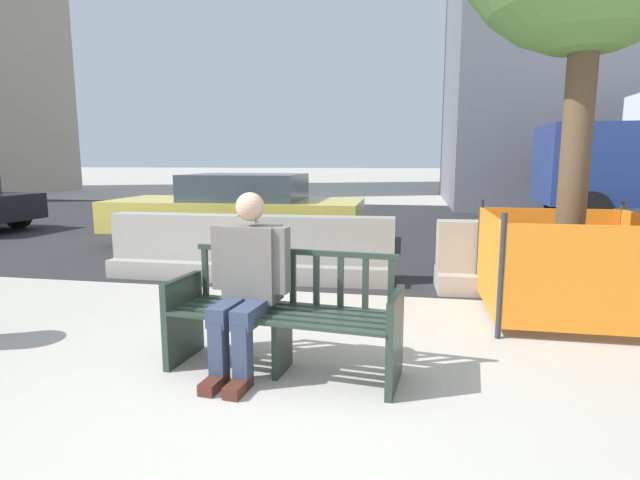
% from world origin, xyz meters
% --- Properties ---
extents(ground_plane, '(200.00, 200.00, 0.00)m').
position_xyz_m(ground_plane, '(0.00, 0.00, 0.00)').
color(ground_plane, '#ADA89E').
extents(street_asphalt, '(120.00, 12.00, 0.01)m').
position_xyz_m(street_asphalt, '(0.00, 8.70, 0.00)').
color(street_asphalt, '#28282B').
rests_on(street_asphalt, ground).
extents(street_bench, '(1.74, 0.70, 0.88)m').
position_xyz_m(street_bench, '(-0.18, 0.48, 0.40)').
color(street_bench, '#28382D').
rests_on(street_bench, ground).
extents(seated_person, '(0.59, 0.75, 1.31)m').
position_xyz_m(seated_person, '(-0.45, 0.45, 0.69)').
color(seated_person, '#66605B').
rests_on(seated_person, ground).
extents(jersey_barrier_centre, '(2.02, 0.75, 0.84)m').
position_xyz_m(jersey_barrier_centre, '(-0.49, 3.27, 0.34)').
color(jersey_barrier_centre, gray).
rests_on(jersey_barrier_centre, ground).
extents(jersey_barrier_left, '(2.00, 0.68, 0.84)m').
position_xyz_m(jersey_barrier_left, '(-2.24, 3.22, 0.34)').
color(jersey_barrier_left, '#9E998E').
rests_on(jersey_barrier_left, ground).
extents(jersey_barrier_right, '(2.03, 0.78, 0.84)m').
position_xyz_m(jersey_barrier_right, '(2.02, 3.15, 0.34)').
color(jersey_barrier_right, '#9E998E').
rests_on(jersey_barrier_right, ground).
extents(construction_fence, '(1.51, 1.51, 1.11)m').
position_xyz_m(construction_fence, '(2.22, 2.21, 0.55)').
color(construction_fence, '#2D2D33').
rests_on(construction_fence, ground).
extents(car_sedan_mid, '(4.66, 2.07, 1.29)m').
position_xyz_m(car_sedan_mid, '(-2.46, 5.91, 0.65)').
color(car_sedan_mid, '#DBC64C').
rests_on(car_sedan_mid, ground).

